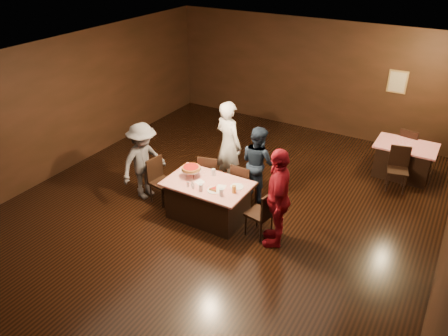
{
  "coord_description": "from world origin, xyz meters",
  "views": [
    {
      "loc": [
        3.75,
        -6.09,
        4.97
      ],
      "look_at": [
        0.1,
        0.16,
        1.0
      ],
      "focal_mm": 35.0,
      "sensor_mm": 36.0,
      "label": 1
    }
  ],
  "objects_px": {
    "chair_end_left": "(162,181)",
    "glass_back": "(214,172)",
    "chair_far_right": "(245,184)",
    "pizza_stand": "(191,168)",
    "plate_empty": "(237,187)",
    "main_table": "(208,200)",
    "diner_white_jacket": "(229,145)",
    "glass_front_left": "(201,188)",
    "diner_red_shirt": "(278,197)",
    "glass_amber": "(234,189)",
    "chair_back_far": "(409,147)",
    "diner_navy_hoodie": "(258,162)",
    "diner_grey_knit": "(143,161)",
    "chair_back_near": "(398,170)",
    "glass_front_right": "(221,192)",
    "chair_end_right": "(259,213)",
    "back_table": "(403,160)",
    "chair_far_left": "(211,174)"
  },
  "relations": [
    {
      "from": "main_table",
      "to": "pizza_stand",
      "type": "relative_size",
      "value": 4.21
    },
    {
      "from": "chair_back_far",
      "to": "glass_front_right",
      "type": "bearing_deg",
      "value": 72.02
    },
    {
      "from": "diner_grey_knit",
      "to": "diner_red_shirt",
      "type": "height_order",
      "value": "diner_red_shirt"
    },
    {
      "from": "chair_end_left",
      "to": "glass_front_left",
      "type": "xyz_separation_m",
      "value": [
        1.15,
        -0.3,
        0.37
      ]
    },
    {
      "from": "diner_white_jacket",
      "to": "pizza_stand",
      "type": "relative_size",
      "value": 5.07
    },
    {
      "from": "back_table",
      "to": "diner_red_shirt",
      "type": "distance_m",
      "value": 3.99
    },
    {
      "from": "chair_end_left",
      "to": "glass_back",
      "type": "bearing_deg",
      "value": -65.27
    },
    {
      "from": "back_table",
      "to": "glass_back",
      "type": "xyz_separation_m",
      "value": [
        -2.99,
        -3.32,
        0.46
      ]
    },
    {
      "from": "chair_far_right",
      "to": "chair_end_right",
      "type": "relative_size",
      "value": 1.0
    },
    {
      "from": "main_table",
      "to": "pizza_stand",
      "type": "height_order",
      "value": "pizza_stand"
    },
    {
      "from": "main_table",
      "to": "diner_white_jacket",
      "type": "distance_m",
      "value": 1.45
    },
    {
      "from": "chair_end_right",
      "to": "glass_front_left",
      "type": "xyz_separation_m",
      "value": [
        -1.05,
        -0.3,
        0.37
      ]
    },
    {
      "from": "main_table",
      "to": "chair_far_right",
      "type": "height_order",
      "value": "chair_far_right"
    },
    {
      "from": "chair_back_near",
      "to": "chair_back_far",
      "type": "distance_m",
      "value": 1.3
    },
    {
      "from": "chair_back_far",
      "to": "plate_empty",
      "type": "height_order",
      "value": "chair_back_far"
    },
    {
      "from": "chair_back_near",
      "to": "diner_navy_hoodie",
      "type": "bearing_deg",
      "value": -157.88
    },
    {
      "from": "chair_far_left",
      "to": "diner_red_shirt",
      "type": "bearing_deg",
      "value": 143.49
    },
    {
      "from": "pizza_stand",
      "to": "chair_end_left",
      "type": "bearing_deg",
      "value": -175.91
    },
    {
      "from": "chair_back_near",
      "to": "diner_white_jacket",
      "type": "distance_m",
      "value": 3.65
    },
    {
      "from": "diner_red_shirt",
      "to": "glass_amber",
      "type": "distance_m",
      "value": 0.86
    },
    {
      "from": "chair_end_left",
      "to": "diner_white_jacket",
      "type": "relative_size",
      "value": 0.49
    },
    {
      "from": "diner_white_jacket",
      "to": "glass_front_right",
      "type": "height_order",
      "value": "diner_white_jacket"
    },
    {
      "from": "chair_far_left",
      "to": "glass_back",
      "type": "bearing_deg",
      "value": 114.33
    },
    {
      "from": "diner_red_shirt",
      "to": "glass_amber",
      "type": "height_order",
      "value": "diner_red_shirt"
    },
    {
      "from": "chair_back_near",
      "to": "glass_amber",
      "type": "xyz_separation_m",
      "value": [
        -2.34,
        -2.97,
        0.37
      ]
    },
    {
      "from": "chair_back_near",
      "to": "glass_amber",
      "type": "distance_m",
      "value": 3.8
    },
    {
      "from": "diner_navy_hoodie",
      "to": "diner_white_jacket",
      "type": "bearing_deg",
      "value": 16.06
    },
    {
      "from": "chair_far_right",
      "to": "pizza_stand",
      "type": "height_order",
      "value": "pizza_stand"
    },
    {
      "from": "chair_end_right",
      "to": "glass_front_left",
      "type": "relative_size",
      "value": 6.79
    },
    {
      "from": "diner_grey_knit",
      "to": "plate_empty",
      "type": "height_order",
      "value": "diner_grey_knit"
    },
    {
      "from": "chair_far_right",
      "to": "chair_back_far",
      "type": "bearing_deg",
      "value": -123.14
    },
    {
      "from": "chair_back_far",
      "to": "diner_navy_hoodie",
      "type": "bearing_deg",
      "value": 61.93
    },
    {
      "from": "pizza_stand",
      "to": "glass_amber",
      "type": "distance_m",
      "value": 1.01
    },
    {
      "from": "diner_grey_knit",
      "to": "glass_amber",
      "type": "relative_size",
      "value": 11.77
    },
    {
      "from": "chair_back_near",
      "to": "chair_back_far",
      "type": "bearing_deg",
      "value": 77.08
    },
    {
      "from": "chair_end_left",
      "to": "glass_amber",
      "type": "distance_m",
      "value": 1.74
    },
    {
      "from": "main_table",
      "to": "glass_front_right",
      "type": "bearing_deg",
      "value": -29.05
    },
    {
      "from": "chair_far_left",
      "to": "chair_back_near",
      "type": "height_order",
      "value": "same"
    },
    {
      "from": "chair_end_left",
      "to": "glass_back",
      "type": "height_order",
      "value": "chair_end_left"
    },
    {
      "from": "diner_white_jacket",
      "to": "glass_front_left",
      "type": "height_order",
      "value": "diner_white_jacket"
    },
    {
      "from": "diner_navy_hoodie",
      "to": "diner_red_shirt",
      "type": "xyz_separation_m",
      "value": [
        0.98,
        -1.22,
        0.15
      ]
    },
    {
      "from": "chair_end_left",
      "to": "plate_empty",
      "type": "relative_size",
      "value": 3.8
    },
    {
      "from": "chair_far_right",
      "to": "chair_end_right",
      "type": "distance_m",
      "value": 1.03
    },
    {
      "from": "chair_end_right",
      "to": "glass_amber",
      "type": "bearing_deg",
      "value": -74.04
    },
    {
      "from": "main_table",
      "to": "chair_back_far",
      "type": "xyz_separation_m",
      "value": [
        2.94,
        4.22,
        0.09
      ]
    },
    {
      "from": "diner_red_shirt",
      "to": "glass_front_right",
      "type": "relative_size",
      "value": 13.3
    },
    {
      "from": "main_table",
      "to": "chair_far_right",
      "type": "bearing_deg",
      "value": 61.93
    },
    {
      "from": "chair_end_right",
      "to": "diner_navy_hoodie",
      "type": "distance_m",
      "value": 1.38
    },
    {
      "from": "pizza_stand",
      "to": "main_table",
      "type": "bearing_deg",
      "value": -7.13
    },
    {
      "from": "chair_end_right",
      "to": "glass_back",
      "type": "relative_size",
      "value": 6.79
    }
  ]
}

